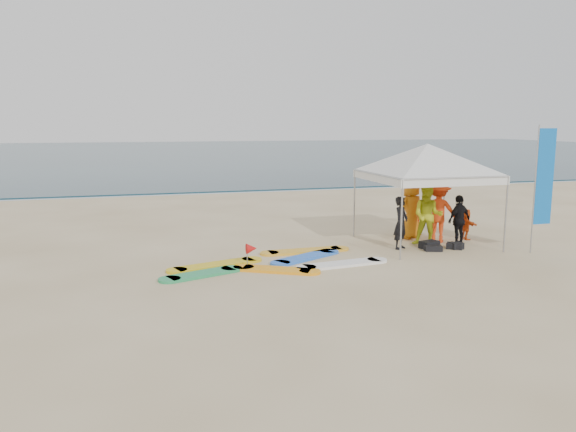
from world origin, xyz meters
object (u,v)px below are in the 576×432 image
(person_black_a, at_px, (401,223))
(person_orange_a, at_px, (438,211))
(person_yellow, at_px, (428,215))
(person_black_b, at_px, (459,220))
(feather_flag, at_px, (544,178))
(marker_pennant, at_px, (252,249))
(person_seated, at_px, (466,224))
(surfboard_spread, at_px, (278,263))
(person_orange_b, at_px, (411,209))
(canopy_tent, at_px, (428,144))

(person_black_a, height_order, person_orange_a, person_orange_a)
(person_yellow, xyz_separation_m, person_black_b, (0.99, -0.17, -0.16))
(feather_flag, distance_m, marker_pennant, 8.58)
(person_yellow, bearing_deg, person_black_b, 26.97)
(marker_pennant, bearing_deg, person_orange_a, 13.22)
(person_seated, distance_m, marker_pennant, 7.60)
(person_black_a, distance_m, person_seated, 2.79)
(person_seated, distance_m, surfboard_spread, 6.86)
(person_yellow, bearing_deg, feather_flag, 3.44)
(person_yellow, xyz_separation_m, surfboard_spread, (-4.99, -0.95, -0.90))
(person_orange_b, bearing_deg, person_black_b, 107.06)
(marker_pennant, bearing_deg, person_seated, 12.16)
(person_orange_b, distance_m, feather_flag, 4.05)
(person_orange_a, relative_size, feather_flag, 0.53)
(person_black_a, distance_m, person_yellow, 1.02)
(marker_pennant, bearing_deg, feather_flag, -4.30)
(feather_flag, bearing_deg, person_orange_b, 132.62)
(person_orange_b, height_order, surfboard_spread, person_orange_b)
(person_seated, bearing_deg, person_yellow, 110.63)
(person_orange_a, distance_m, person_orange_b, 0.91)
(person_seated, height_order, canopy_tent, canopy_tent)
(person_black_b, bearing_deg, feather_flag, 119.51)
(feather_flag, xyz_separation_m, surfboard_spread, (-7.65, 0.77, -2.14))
(person_orange_a, bearing_deg, marker_pennant, 46.19)
(canopy_tent, distance_m, feather_flag, 3.40)
(person_orange_b, relative_size, marker_pennant, 3.00)
(person_orange_a, relative_size, marker_pennant, 3.06)
(person_black_b, bearing_deg, person_orange_a, -72.62)
(person_orange_b, relative_size, surfboard_spread, 0.34)
(person_seated, bearing_deg, person_orange_a, 99.83)
(person_orange_b, distance_m, person_seated, 1.82)
(person_orange_a, relative_size, canopy_tent, 0.41)
(person_seated, height_order, feather_flag, feather_flag)
(marker_pennant, relative_size, surfboard_spread, 0.11)
(feather_flag, bearing_deg, person_black_b, 136.89)
(person_black_a, bearing_deg, surfboard_spread, 150.48)
(feather_flag, bearing_deg, person_orange_a, 134.10)
(surfboard_spread, bearing_deg, person_black_b, 7.50)
(person_orange_a, bearing_deg, person_black_a, 53.09)
(person_orange_a, xyz_separation_m, canopy_tent, (-0.56, -0.15, 2.12))
(person_orange_a, xyz_separation_m, person_seated, (1.09, 0.11, -0.48))
(person_black_b, distance_m, surfboard_spread, 6.08)
(person_yellow, relative_size, person_orange_a, 0.96)
(person_yellow, xyz_separation_m, person_seated, (1.69, 0.51, -0.44))
(person_black_b, relative_size, person_orange_b, 0.81)
(person_yellow, relative_size, person_orange_b, 0.98)
(person_yellow, bearing_deg, person_orange_a, 69.79)
(person_seated, bearing_deg, surfboard_spread, 106.27)
(person_black_a, relative_size, person_black_b, 1.02)
(person_black_b, xyz_separation_m, person_seated, (0.70, 0.67, -0.28))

